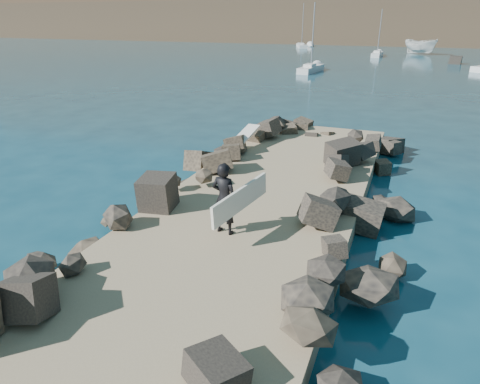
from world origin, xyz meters
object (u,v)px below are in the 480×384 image
at_px(surfer_with_board, 227,199).
at_px(sailboat_e, 302,46).
at_px(surfboard_resting, 244,139).
at_px(boat_imported, 421,46).

xyz_separation_m(surfer_with_board, sailboat_e, (-18.32, 81.82, -1.23)).
bearing_deg(surfer_with_board, surfboard_resting, 107.78).
bearing_deg(sailboat_e, boat_imported, -21.78).
height_order(surfboard_resting, surfer_with_board, surfer_with_board).
xyz_separation_m(boat_imported, sailboat_e, (-22.80, 9.11, -0.93)).
distance_m(surfboard_resting, sailboat_e, 76.01).
height_order(boat_imported, sailboat_e, sailboat_e).
relative_size(boat_imported, sailboat_e, 0.77).
distance_m(surfboard_resting, boat_imported, 65.57).
height_order(boat_imported, surfer_with_board, boat_imported).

